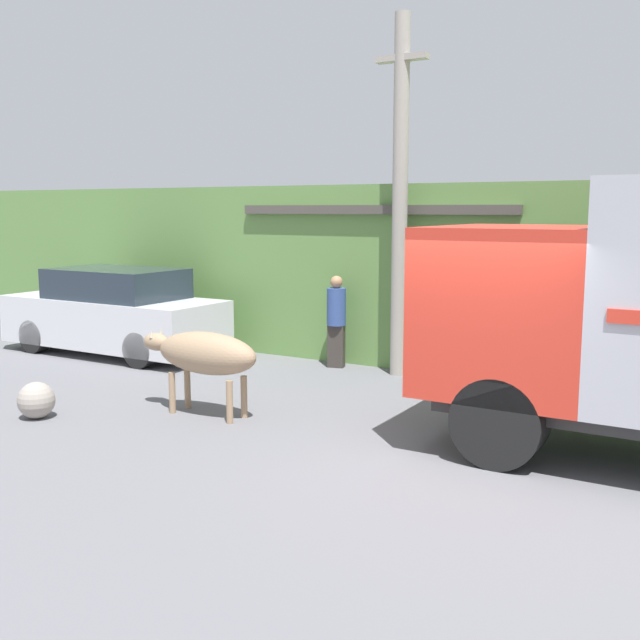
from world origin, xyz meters
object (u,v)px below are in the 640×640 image
at_px(parked_suv, 114,313).
at_px(roadside_rock, 36,400).
at_px(pedestrian_on_hill, 336,317).
at_px(utility_pole, 400,193).
at_px(brown_cow, 204,354).

xyz_separation_m(parked_suv, roadside_rock, (2.49, -3.86, -0.56)).
distance_m(pedestrian_on_hill, utility_pole, 2.49).
relative_size(utility_pole, roadside_rock, 11.91).
bearing_deg(utility_pole, parked_suv, -168.46).
bearing_deg(parked_suv, roadside_rock, -61.16).
bearing_deg(brown_cow, utility_pole, 79.22).
distance_m(utility_pole, roadside_rock, 6.53).
bearing_deg(parked_suv, utility_pole, 7.52).
distance_m(brown_cow, utility_pole, 4.48).
relative_size(brown_cow, utility_pole, 0.33).
relative_size(parked_suv, roadside_rock, 9.14).
distance_m(pedestrian_on_hill, roadside_rock, 5.38).
distance_m(parked_suv, utility_pole, 6.14).
relative_size(parked_suv, utility_pole, 0.77).
xyz_separation_m(brown_cow, pedestrian_on_hill, (0.01, 3.68, 0.04)).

